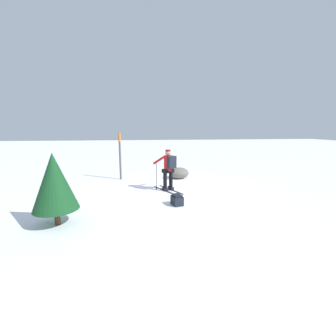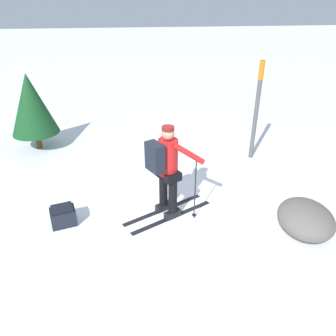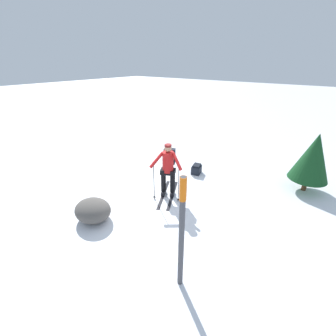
% 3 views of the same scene
% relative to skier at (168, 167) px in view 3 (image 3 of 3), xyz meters
% --- Properties ---
extents(ground_plane, '(80.00, 80.00, 0.00)m').
position_rel_skier_xyz_m(ground_plane, '(0.15, 0.35, -0.94)').
color(ground_plane, white).
extents(skier, '(1.13, 1.63, 1.64)m').
position_rel_skier_xyz_m(skier, '(0.00, 0.00, 0.00)').
color(skier, black).
rests_on(skier, ground_plane).
extents(dropped_backpack, '(0.40, 0.47, 0.35)m').
position_rel_skier_xyz_m(dropped_backpack, '(0.04, -1.76, -0.78)').
color(dropped_backpack, black).
rests_on(dropped_backpack, ground_plane).
extents(trail_marker, '(0.11, 0.11, 2.24)m').
position_rel_skier_xyz_m(trail_marker, '(-2.03, 2.31, 0.35)').
color(trail_marker, '#4C4C51').
rests_on(trail_marker, ground_plane).
extents(rock_boulder, '(1.00, 0.85, 0.55)m').
position_rel_skier_xyz_m(rock_boulder, '(0.82, 2.13, -0.67)').
color(rock_boulder, '#5B5651').
rests_on(rock_boulder, ground_plane).
extents(pine_tree, '(1.13, 1.13, 1.88)m').
position_rel_skier_xyz_m(pine_tree, '(-3.30, -2.82, 0.20)').
color(pine_tree, '#4C331E').
rests_on(pine_tree, ground_plane).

